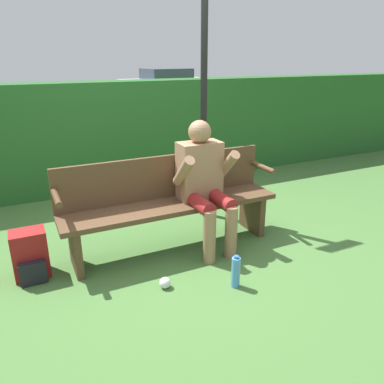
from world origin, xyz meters
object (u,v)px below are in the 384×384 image
object	(u,v)px
signpost	(204,83)
parked_car	(167,84)
water_bottle	(236,272)
backpack	(30,256)
park_bench	(170,200)
person_seated	(204,180)

from	to	relation	value
signpost	parked_car	distance (m)	12.70
water_bottle	signpost	distance (m)	1.95
water_bottle	parked_car	world-z (taller)	parked_car
water_bottle	signpost	bearing A→B (deg)	72.83
backpack	parked_car	xyz separation A→B (m)	(6.22, 12.44, 0.40)
backpack	signpost	xyz separation A→B (m)	(1.84, 0.55, 1.25)
water_bottle	parked_car	distance (m)	14.13
park_bench	water_bottle	bearing A→B (deg)	-77.16
parked_car	person_seated	bearing A→B (deg)	-115.80
person_seated	backpack	xyz separation A→B (m)	(-1.51, 0.11, -0.46)
park_bench	signpost	bearing A→B (deg)	40.68
signpost	water_bottle	bearing A→B (deg)	-107.17
water_bottle	signpost	xyz separation A→B (m)	(0.43, 1.39, 1.31)
park_bench	signpost	size ratio (longest dim) A/B	0.79
park_bench	parked_car	distance (m)	13.40
person_seated	backpack	size ratio (longest dim) A/B	2.94
person_seated	parked_car	size ratio (longest dim) A/B	0.29
park_bench	signpost	world-z (taller)	signpost
water_bottle	backpack	bearing A→B (deg)	149.30
person_seated	parked_car	bearing A→B (deg)	69.45
backpack	park_bench	bearing A→B (deg)	0.54
signpost	parked_car	world-z (taller)	signpost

